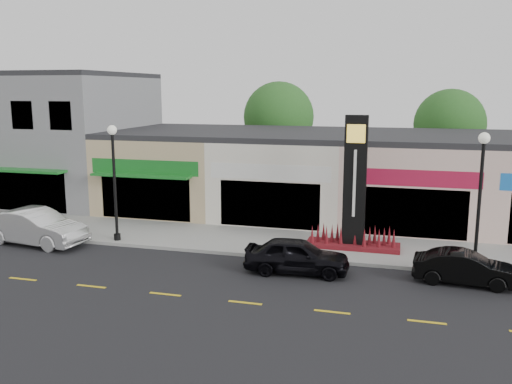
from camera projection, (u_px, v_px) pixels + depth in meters
The scene contains 15 objects.
ground at pixel (266, 275), 21.52m from camera, with size 120.00×120.00×0.00m, color black.
sidewalk at pixel (289, 243), 25.63m from camera, with size 52.00×4.30×0.15m, color gray.
curb at pixel (278, 257), 23.49m from camera, with size 52.00×0.20×0.15m, color gray.
building_grey_2story at pixel (48, 136), 36.27m from camera, with size 12.00×10.95×8.30m.
shop_beige at pixel (180, 167), 34.13m from camera, with size 7.00×10.85×4.80m.
shop_cream at pixel (289, 172), 32.33m from camera, with size 7.00×10.01×4.80m.
shop_pink_w at pixel (411, 177), 30.52m from camera, with size 7.00×10.01×4.80m.
tree_rear_west at pixel (279, 117), 40.06m from camera, with size 5.20×5.20×7.83m.
tree_rear_mid at pixel (450, 124), 37.02m from camera, with size 4.80×4.80×7.29m.
lamp_west_near at pixel (114, 171), 25.30m from camera, with size 0.44×0.44×5.47m.
lamp_east_near at pixel (480, 187), 21.17m from camera, with size 0.44×0.44×5.47m.
pylon_sign at pixel (354, 202), 24.30m from camera, with size 4.20×1.30×6.00m.
car_white_van at pixel (36, 227), 25.58m from camera, with size 5.10×1.78×1.68m, color silver.
car_black_sedan at pixel (297, 256), 21.62m from camera, with size 4.18×1.68×1.42m, color black.
car_black_conv at pixel (465, 268), 20.39m from camera, with size 3.81×1.33×1.26m, color black.
Camera 1 is at (5.00, -19.91, 7.25)m, focal length 38.00 mm.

